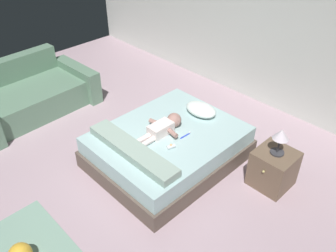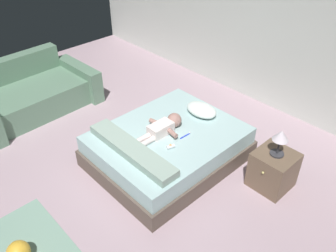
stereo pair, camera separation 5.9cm
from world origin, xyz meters
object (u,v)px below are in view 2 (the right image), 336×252
(baby, at_px, (165,127))
(toy_ball, at_px, (18,252))
(nightstand, at_px, (273,170))
(toothbrush, at_px, (186,135))
(couch, at_px, (31,94))
(baby_bottle, at_px, (171,146))
(bed, at_px, (168,147))
(pillow, at_px, (201,110))
(lamp, at_px, (281,138))

(baby, bearing_deg, toy_ball, -86.11)
(nightstand, bearing_deg, toothbrush, -153.87)
(baby, bearing_deg, nightstand, 26.19)
(couch, height_order, baby_bottle, couch)
(baby, height_order, baby_bottle, baby)
(bed, xyz_separation_m, toothbrush, (0.20, 0.11, 0.23))
(couch, bearing_deg, toy_ball, -28.65)
(bed, xyz_separation_m, pillow, (0.00, 0.60, 0.29))
(baby, relative_size, nightstand, 1.40)
(toothbrush, height_order, toy_ball, toothbrush)
(bed, height_order, baby_bottle, baby_bottle)
(bed, height_order, couch, couch)
(couch, bearing_deg, bed, 16.03)
(pillow, xyz_separation_m, lamp, (1.15, -0.02, 0.19))
(pillow, relative_size, toy_ball, 1.99)
(bed, relative_size, baby, 2.75)
(couch, xyz_separation_m, baby_bottle, (2.60, 0.49, 0.21))
(baby_bottle, bearing_deg, nightstand, 39.77)
(bed, xyz_separation_m, toy_ball, (0.09, -2.02, -0.10))
(pillow, bearing_deg, lamp, -1.06)
(baby_bottle, bearing_deg, bed, 142.16)
(nightstand, bearing_deg, lamp, 90.00)
(toothbrush, xyz_separation_m, couch, (-2.56, -0.79, -0.19))
(pillow, bearing_deg, toothbrush, -68.43)
(toothbrush, bearing_deg, baby, -153.55)
(bed, xyz_separation_m, baby_bottle, (0.24, -0.18, 0.25))
(lamp, bearing_deg, toothbrush, -153.87)
(bed, relative_size, lamp, 5.57)
(baby, distance_m, baby_bottle, 0.34)
(bed, distance_m, nightstand, 1.29)
(pillow, height_order, lamp, lamp)
(baby, distance_m, toy_ball, 2.05)
(couch, relative_size, toy_ball, 8.39)
(pillow, xyz_separation_m, nightstand, (1.15, -0.02, -0.27))
(toothbrush, relative_size, couch, 0.09)
(bed, xyz_separation_m, lamp, (1.16, 0.58, 0.48))
(couch, bearing_deg, lamp, 19.68)
(pillow, height_order, toothbrush, pillow)
(baby_bottle, bearing_deg, lamp, 39.77)
(pillow, relative_size, lamp, 1.36)
(bed, bearing_deg, baby_bottle, -37.84)
(bed, bearing_deg, lamp, 26.64)
(pillow, height_order, couch, couch)
(nightstand, height_order, baby_bottle, baby_bottle)
(toothbrush, height_order, nightstand, nightstand)
(nightstand, bearing_deg, pillow, 178.93)
(toy_ball, xyz_separation_m, baby_bottle, (0.15, 1.84, 0.35))
(pillow, bearing_deg, toy_ball, -88.11)
(pillow, bearing_deg, baby_bottle, -73.35)
(toothbrush, bearing_deg, lamp, 26.13)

